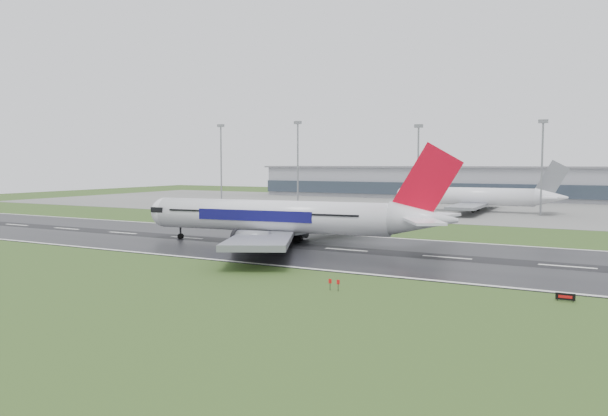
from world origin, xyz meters
The scene contains 11 objects.
ground centered at (0.00, 0.00, 0.00)m, with size 520.00×520.00×0.00m, color #2B471A.
runway centered at (0.00, 0.00, 0.05)m, with size 400.00×45.00×0.10m, color black.
apron centered at (0.00, 125.00, 0.04)m, with size 400.00×130.00×0.08m, color slate.
terminal centered at (0.00, 185.00, 7.50)m, with size 240.00×36.00×15.00m, color gray.
main_airliner centered at (-12.99, 0.76, 10.16)m, with size 68.12×64.88×20.11m, color white, non-canonical shape.
parked_airliner centered at (2.97, 105.26, 8.84)m, with size 59.75×55.63×17.51m, color white, non-canonical shape.
runway_sign centered at (41.48, -26.55, 0.52)m, with size 2.30×0.26×1.04m, color black, non-canonical shape.
floodmast_0 centered at (-102.87, 100.00, 16.33)m, with size 0.64×0.64×32.66m, color gray.
floodmast_1 centered at (-65.36, 100.00, 16.38)m, with size 0.64×0.64×32.76m, color gray.
floodmast_2 centered at (-16.03, 100.00, 14.97)m, with size 0.64×0.64×29.94m, color gray.
floodmast_3 centered at (25.49, 100.00, 15.10)m, with size 0.64×0.64×30.20m, color gray.
Camera 1 is at (46.21, -104.85, 17.12)m, focal length 34.45 mm.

